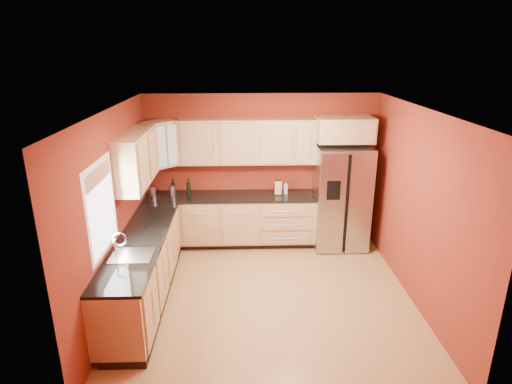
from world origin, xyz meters
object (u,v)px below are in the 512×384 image
at_px(knife_block, 278,188).
at_px(soap_dispenser, 286,188).
at_px(refrigerator, 341,197).
at_px(wine_bottle_a, 189,187).
at_px(canister_left, 153,191).

height_order(knife_block, soap_dispenser, knife_block).
bearing_deg(soap_dispenser, refrigerator, -7.52).
relative_size(refrigerator, soap_dispenser, 8.90).
relative_size(refrigerator, wine_bottle_a, 5.49).
height_order(refrigerator, knife_block, refrigerator).
distance_m(refrigerator, soap_dispenser, 0.95).
bearing_deg(refrigerator, soap_dispenser, 172.48).
relative_size(refrigerator, canister_left, 10.13).
distance_m(canister_left, knife_block, 2.13).
height_order(canister_left, knife_block, knife_block).
relative_size(canister_left, soap_dispenser, 0.88).
xyz_separation_m(canister_left, soap_dispenser, (2.26, 0.06, 0.01)).
relative_size(wine_bottle_a, soap_dispenser, 1.62).
bearing_deg(canister_left, knife_block, 1.33).
height_order(refrigerator, soap_dispenser, refrigerator).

